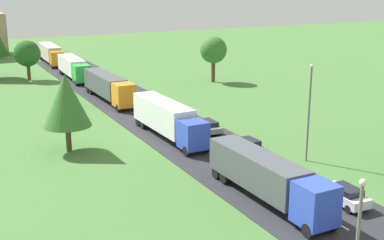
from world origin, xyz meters
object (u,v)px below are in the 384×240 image
at_px(car_second, 344,195).
at_px(truck_fourth, 73,67).
at_px(tree_maple, 213,50).
at_px(car_fourth, 207,126).
at_px(lamppost_second, 309,108).
at_px(truck_second, 167,118).
at_px(tree_oak, 66,101).
at_px(car_third, 248,146).
at_px(truck_lead, 267,176).
at_px(truck_third, 108,86).
at_px(lamppost_lead, 358,239).
at_px(truck_fifth, 51,53).
at_px(tree_pine, 27,54).

bearing_deg(car_second, truck_fourth, 94.93).
xyz_separation_m(car_second, tree_maple, (14.78, 46.68, 4.41)).
bearing_deg(tree_maple, car_second, -107.57).
distance_m(car_fourth, lamppost_second, 13.59).
relative_size(lamppost_second, tree_maple, 1.22).
relative_size(truck_fourth, tree_maple, 1.79).
bearing_deg(car_second, truck_second, 102.50).
distance_m(tree_oak, tree_maple, 38.94).
bearing_deg(car_third, truck_lead, -115.74).
xyz_separation_m(truck_third, car_third, (5.01, -27.89, -1.30)).
relative_size(car_third, tree_oak, 0.51).
relative_size(truck_fourth, lamppost_lead, 1.83).
bearing_deg(tree_maple, truck_lead, -114.30).
bearing_deg(truck_second, lamppost_lead, -97.17).
distance_m(truck_third, truck_fourth, 18.18).
relative_size(truck_fourth, car_second, 3.19).
distance_m(truck_fourth, car_second, 59.68).
bearing_deg(tree_oak, lamppost_second, -33.81).
height_order(truck_fourth, car_second, truck_fourth).
height_order(tree_oak, tree_maple, tree_oak).
bearing_deg(truck_fourth, lamppost_lead, -93.02).
distance_m(lamppost_second, tree_maple, 39.08).
relative_size(truck_fifth, tree_oak, 1.79).
height_order(car_fourth, tree_oak, tree_oak).
bearing_deg(truck_third, car_third, -79.82).
distance_m(truck_fifth, car_third, 64.78).
bearing_deg(truck_second, lamppost_second, -55.35).
relative_size(truck_third, lamppost_lead, 2.02).
bearing_deg(tree_pine, car_second, -79.01).
xyz_separation_m(truck_second, tree_pine, (-7.25, 40.41, 2.25)).
bearing_deg(car_fourth, lamppost_lead, -105.38).
distance_m(truck_fourth, car_third, 46.38).
height_order(truck_lead, car_second, truck_lead).
xyz_separation_m(truck_lead, truck_fourth, (-0.29, 56.23, 0.01)).
bearing_deg(car_second, car_third, 89.75).
bearing_deg(car_fourth, truck_second, 177.45).
bearing_deg(truck_fourth, tree_maple, -32.67).
distance_m(truck_lead, car_fourth, 18.87).
xyz_separation_m(car_fourth, tree_pine, (-11.93, 40.61, 3.66)).
distance_m(tree_oak, tree_pine, 40.20).
bearing_deg(tree_oak, tree_pine, 85.29).
distance_m(lamppost_lead, lamppost_second, 23.03).
xyz_separation_m(truck_fifth, car_third, (4.98, -64.58, -1.30)).
relative_size(truck_fourth, tree_pine, 2.01).
height_order(truck_fourth, lamppost_lead, lamppost_lead).
xyz_separation_m(car_third, tree_pine, (-12.11, 48.69, 3.63)).
xyz_separation_m(truck_fifth, tree_maple, (19.70, -31.27, 3.12)).
bearing_deg(car_third, car_second, -90.25).
height_order(truck_second, lamppost_second, lamppost_second).
bearing_deg(lamppost_lead, lamppost_second, 56.73).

